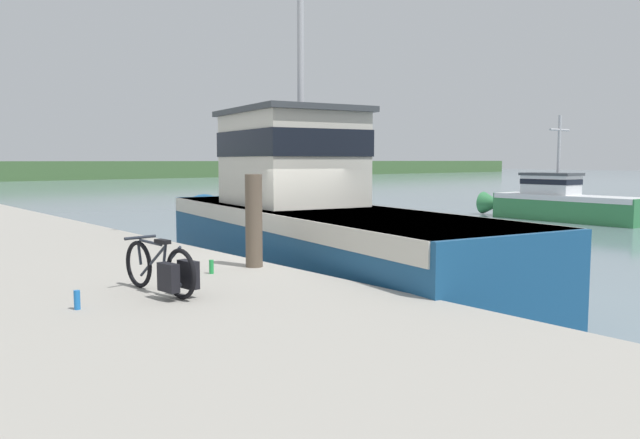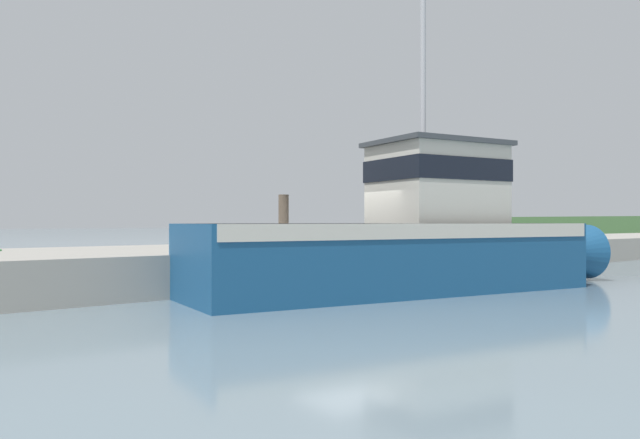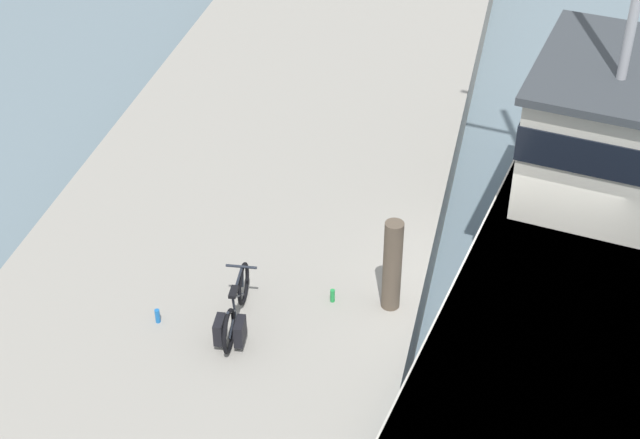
{
  "view_description": "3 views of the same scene",
  "coord_description": "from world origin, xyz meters",
  "px_view_note": "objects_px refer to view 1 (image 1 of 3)",
  "views": [
    {
      "loc": [
        -7.19,
        -8.66,
        2.66
      ],
      "look_at": [
        -0.8,
        -0.98,
        1.71
      ],
      "focal_mm": 35.0,
      "sensor_mm": 36.0,
      "label": 1
    },
    {
      "loc": [
        11.48,
        -10.08,
        1.73
      ],
      "look_at": [
        -0.27,
        -0.52,
        1.79
      ],
      "focal_mm": 35.0,
      "sensor_mm": 36.0,
      "label": 2
    },
    {
      "loc": [
        -0.34,
        -11.1,
        10.24
      ],
      "look_at": [
        -3.17,
        1.01,
        1.19
      ],
      "focal_mm": 55.0,
      "sensor_mm": 36.0,
      "label": 3
    }
  ],
  "objects_px": {
    "bicycle_touring": "(165,270)",
    "water_bottle_on_curb": "(211,267)",
    "water_bottle_by_bike": "(77,300)",
    "fishing_boat_main": "(306,222)",
    "boat_blue_far": "(317,201)",
    "mooring_post": "(254,221)",
    "boat_red_outer": "(558,202)"
  },
  "relations": [
    {
      "from": "fishing_boat_main",
      "to": "boat_blue_far",
      "type": "height_order",
      "value": "fishing_boat_main"
    },
    {
      "from": "mooring_post",
      "to": "water_bottle_by_bike",
      "type": "xyz_separation_m",
      "value": [
        -3.11,
        -1.09,
        -0.62
      ]
    },
    {
      "from": "water_bottle_by_bike",
      "to": "fishing_boat_main",
      "type": "bearing_deg",
      "value": 28.73
    },
    {
      "from": "bicycle_touring",
      "to": "water_bottle_on_curb",
      "type": "height_order",
      "value": "bicycle_touring"
    },
    {
      "from": "bicycle_touring",
      "to": "water_bottle_on_curb",
      "type": "bearing_deg",
      "value": 32.5
    },
    {
      "from": "mooring_post",
      "to": "water_bottle_on_curb",
      "type": "bearing_deg",
      "value": -173.15
    },
    {
      "from": "fishing_boat_main",
      "to": "boat_blue_far",
      "type": "distance_m",
      "value": 17.25
    },
    {
      "from": "boat_blue_far",
      "to": "bicycle_touring",
      "type": "distance_m",
      "value": 22.74
    },
    {
      "from": "boat_blue_far",
      "to": "water_bottle_on_curb",
      "type": "relative_size",
      "value": 30.97
    },
    {
      "from": "boat_red_outer",
      "to": "water_bottle_on_curb",
      "type": "xyz_separation_m",
      "value": [
        -21.27,
        -6.45,
        0.26
      ]
    },
    {
      "from": "boat_blue_far",
      "to": "bicycle_touring",
      "type": "bearing_deg",
      "value": 74.19
    },
    {
      "from": "bicycle_touring",
      "to": "water_bottle_by_bike",
      "type": "xyz_separation_m",
      "value": [
        -1.11,
        -0.07,
        -0.21
      ]
    },
    {
      "from": "fishing_boat_main",
      "to": "bicycle_touring",
      "type": "xyz_separation_m",
      "value": [
        -4.72,
        -3.13,
        -0.05
      ]
    },
    {
      "from": "bicycle_touring",
      "to": "boat_red_outer",
      "type": "bearing_deg",
      "value": 12.59
    },
    {
      "from": "bicycle_touring",
      "to": "water_bottle_by_bike",
      "type": "bearing_deg",
      "value": 177.79
    },
    {
      "from": "bicycle_touring",
      "to": "water_bottle_by_bike",
      "type": "relative_size",
      "value": 7.44
    },
    {
      "from": "fishing_boat_main",
      "to": "boat_red_outer",
      "type": "xyz_separation_m",
      "value": [
        17.72,
        4.24,
        -0.52
      ]
    },
    {
      "from": "water_bottle_by_bike",
      "to": "water_bottle_on_curb",
      "type": "distance_m",
      "value": 2.49
    },
    {
      "from": "fishing_boat_main",
      "to": "water_bottle_by_bike",
      "type": "bearing_deg",
      "value": -141.35
    },
    {
      "from": "bicycle_touring",
      "to": "water_bottle_on_curb",
      "type": "xyz_separation_m",
      "value": [
        1.18,
        0.92,
        -0.21
      ]
    },
    {
      "from": "water_bottle_by_bike",
      "to": "boat_blue_far",
      "type": "bearing_deg",
      "value": 43.87
    },
    {
      "from": "boat_blue_far",
      "to": "bicycle_touring",
      "type": "height_order",
      "value": "boat_blue_far"
    },
    {
      "from": "fishing_boat_main",
      "to": "water_bottle_by_bike",
      "type": "xyz_separation_m",
      "value": [
        -5.83,
        -3.2,
        -0.26
      ]
    },
    {
      "from": "boat_blue_far",
      "to": "bicycle_touring",
      "type": "xyz_separation_m",
      "value": [
        -15.88,
        -16.27,
        0.61
      ]
    },
    {
      "from": "water_bottle_on_curb",
      "to": "bicycle_touring",
      "type": "bearing_deg",
      "value": -141.91
    },
    {
      "from": "mooring_post",
      "to": "water_bottle_by_bike",
      "type": "height_order",
      "value": "mooring_post"
    },
    {
      "from": "bicycle_touring",
      "to": "mooring_post",
      "type": "bearing_deg",
      "value": 21.45
    },
    {
      "from": "fishing_boat_main",
      "to": "boat_red_outer",
      "type": "relative_size",
      "value": 1.59
    },
    {
      "from": "boat_red_outer",
      "to": "water_bottle_by_bike",
      "type": "height_order",
      "value": "boat_red_outer"
    },
    {
      "from": "boat_red_outer",
      "to": "bicycle_touring",
      "type": "relative_size",
      "value": 4.83
    },
    {
      "from": "bicycle_touring",
      "to": "mooring_post",
      "type": "distance_m",
      "value": 2.29
    },
    {
      "from": "mooring_post",
      "to": "water_bottle_on_curb",
      "type": "relative_size",
      "value": 7.07
    }
  ]
}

